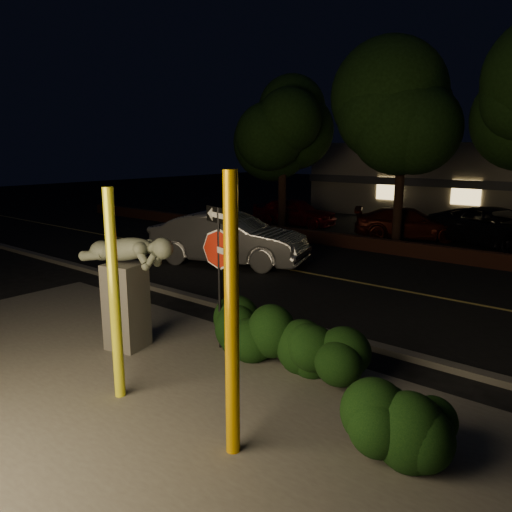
{
  "coord_description": "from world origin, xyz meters",
  "views": [
    {
      "loc": [
        5.55,
        -5.38,
        3.76
      ],
      "look_at": [
        -0.72,
        2.26,
        1.6
      ],
      "focal_mm": 35.0,
      "sensor_mm": 36.0,
      "label": 1
    }
  ],
  "objects_px": {
    "signpost": "(219,250)",
    "parked_car_darkred": "(409,223)",
    "parked_car_red": "(294,212)",
    "sculpture": "(126,279)",
    "parked_car_dark": "(495,228)",
    "silver_sedan": "(229,238)",
    "yellow_pole_right": "(232,319)",
    "yellow_pole_left": "(114,296)"
  },
  "relations": [
    {
      "from": "silver_sedan",
      "to": "parked_car_red",
      "type": "relative_size",
      "value": 1.26
    },
    {
      "from": "signpost",
      "to": "silver_sedan",
      "type": "bearing_deg",
      "value": 148.5
    },
    {
      "from": "yellow_pole_left",
      "to": "sculpture",
      "type": "distance_m",
      "value": 1.94
    },
    {
      "from": "parked_car_darkred",
      "to": "parked_car_red",
      "type": "bearing_deg",
      "value": 66.34
    },
    {
      "from": "yellow_pole_left",
      "to": "parked_car_dark",
      "type": "relative_size",
      "value": 0.6
    },
    {
      "from": "parked_car_darkred",
      "to": "yellow_pole_left",
      "type": "bearing_deg",
      "value": 161.42
    },
    {
      "from": "signpost",
      "to": "parked_car_dark",
      "type": "height_order",
      "value": "signpost"
    },
    {
      "from": "yellow_pole_left",
      "to": "sculpture",
      "type": "bearing_deg",
      "value": 138.96
    },
    {
      "from": "yellow_pole_right",
      "to": "silver_sedan",
      "type": "distance_m",
      "value": 10.46
    },
    {
      "from": "parked_car_red",
      "to": "yellow_pole_left",
      "type": "bearing_deg",
      "value": -162.91
    },
    {
      "from": "yellow_pole_left",
      "to": "parked_car_dark",
      "type": "xyz_separation_m",
      "value": [
        1.2,
        16.32,
        -0.86
      ]
    },
    {
      "from": "yellow_pole_right",
      "to": "sculpture",
      "type": "bearing_deg",
      "value": 161.92
    },
    {
      "from": "signpost",
      "to": "sculpture",
      "type": "bearing_deg",
      "value": -123.33
    },
    {
      "from": "silver_sedan",
      "to": "parked_car_red",
      "type": "xyz_separation_m",
      "value": [
        -2.97,
        7.94,
        -0.15
      ]
    },
    {
      "from": "signpost",
      "to": "parked_car_darkred",
      "type": "bearing_deg",
      "value": 115.59
    },
    {
      "from": "yellow_pole_left",
      "to": "sculpture",
      "type": "height_order",
      "value": "yellow_pole_left"
    },
    {
      "from": "sculpture",
      "to": "signpost",
      "type": "bearing_deg",
      "value": 26.38
    },
    {
      "from": "yellow_pole_left",
      "to": "signpost",
      "type": "xyz_separation_m",
      "value": [
        -0.11,
        2.36,
        0.31
      ]
    },
    {
      "from": "sculpture",
      "to": "parked_car_dark",
      "type": "height_order",
      "value": "sculpture"
    },
    {
      "from": "parked_car_red",
      "to": "parked_car_dark",
      "type": "height_order",
      "value": "parked_car_dark"
    },
    {
      "from": "parked_car_dark",
      "to": "parked_car_red",
      "type": "bearing_deg",
      "value": 117.27
    },
    {
      "from": "signpost",
      "to": "parked_car_dark",
      "type": "relative_size",
      "value": 0.5
    },
    {
      "from": "parked_car_red",
      "to": "parked_car_darkred",
      "type": "xyz_separation_m",
      "value": [
        5.68,
        0.23,
        -0.05
      ]
    },
    {
      "from": "yellow_pole_right",
      "to": "parked_car_dark",
      "type": "bearing_deg",
      "value": 93.89
    },
    {
      "from": "sculpture",
      "to": "parked_car_darkred",
      "type": "relative_size",
      "value": 0.5
    },
    {
      "from": "sculpture",
      "to": "parked_car_red",
      "type": "distance_m",
      "value": 15.7
    },
    {
      "from": "sculpture",
      "to": "silver_sedan",
      "type": "distance_m",
      "value": 7.26
    },
    {
      "from": "signpost",
      "to": "parked_car_darkred",
      "type": "xyz_separation_m",
      "value": [
        -1.96,
        13.5,
        -1.27
      ]
    },
    {
      "from": "yellow_pole_left",
      "to": "signpost",
      "type": "bearing_deg",
      "value": 92.69
    },
    {
      "from": "parked_car_dark",
      "to": "signpost",
      "type": "bearing_deg",
      "value": -162.48
    },
    {
      "from": "yellow_pole_left",
      "to": "silver_sedan",
      "type": "distance_m",
      "value": 9.08
    },
    {
      "from": "sculpture",
      "to": "silver_sedan",
      "type": "relative_size",
      "value": 0.43
    },
    {
      "from": "silver_sedan",
      "to": "yellow_pole_left",
      "type": "bearing_deg",
      "value": -166.27
    },
    {
      "from": "silver_sedan",
      "to": "parked_car_dark",
      "type": "relative_size",
      "value": 0.95
    },
    {
      "from": "sculpture",
      "to": "parked_car_darkred",
      "type": "height_order",
      "value": "sculpture"
    },
    {
      "from": "yellow_pole_right",
      "to": "yellow_pole_left",
      "type": "bearing_deg",
      "value": -179.08
    },
    {
      "from": "parked_car_red",
      "to": "signpost",
      "type": "bearing_deg",
      "value": -159.36
    },
    {
      "from": "yellow_pole_left",
      "to": "signpost",
      "type": "distance_m",
      "value": 2.38
    },
    {
      "from": "yellow_pole_right",
      "to": "silver_sedan",
      "type": "height_order",
      "value": "yellow_pole_right"
    },
    {
      "from": "yellow_pole_right",
      "to": "parked_car_dark",
      "type": "relative_size",
      "value": 0.65
    },
    {
      "from": "yellow_pole_left",
      "to": "parked_car_darkred",
      "type": "height_order",
      "value": "yellow_pole_left"
    },
    {
      "from": "signpost",
      "to": "parked_car_darkred",
      "type": "height_order",
      "value": "signpost"
    }
  ]
}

